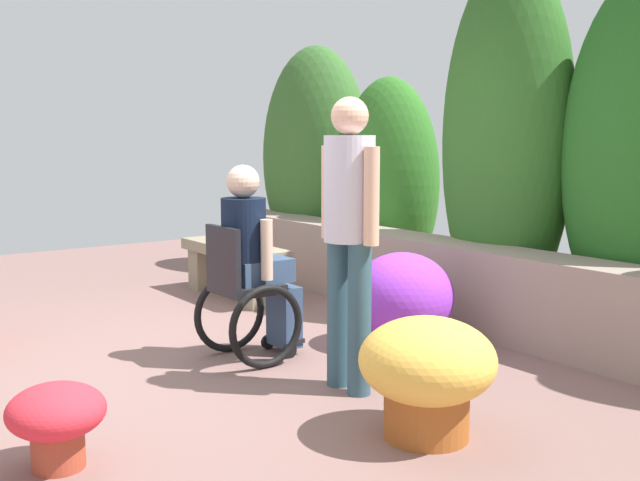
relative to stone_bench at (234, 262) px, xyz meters
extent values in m
plane|color=#7D5C57|center=(1.76, -1.21, -0.33)|extent=(11.40, 11.40, 0.00)
cube|color=gray|center=(1.76, 0.93, 0.00)|extent=(6.33, 0.45, 0.67)
ellipsoid|color=#356329|center=(-0.82, 1.54, 0.92)|extent=(1.48, 1.04, 2.51)
ellipsoid|color=#2F6F23|center=(0.39, 1.57, 0.72)|extent=(1.20, 0.84, 2.10)
ellipsoid|color=#2F6423|center=(2.03, 1.40, 1.15)|extent=(1.19, 0.83, 2.96)
cube|color=gray|center=(-0.52, 0.00, -0.13)|extent=(0.20, 0.35, 0.40)
cube|color=gray|center=(0.52, 0.00, -0.13)|extent=(0.20, 0.35, 0.40)
cube|color=gray|center=(0.00, 0.00, 0.12)|extent=(1.39, 0.41, 0.10)
cube|color=black|center=(1.80, -0.94, 0.17)|extent=(0.40, 0.40, 0.06)
cube|color=black|center=(1.80, -1.12, 0.40)|extent=(0.40, 0.04, 0.40)
cube|color=black|center=(1.80, -0.62, -0.23)|extent=(0.28, 0.12, 0.03)
torus|color=black|center=(1.56, -0.94, -0.05)|extent=(0.05, 0.56, 0.56)
torus|color=black|center=(2.04, -0.94, -0.05)|extent=(0.05, 0.56, 0.56)
cylinder|color=black|center=(1.66, -0.69, -0.28)|extent=(0.03, 0.10, 0.10)
cylinder|color=black|center=(1.94, -0.69, -0.28)|extent=(0.03, 0.10, 0.10)
cube|color=#334A69|center=(1.80, -0.84, 0.28)|extent=(0.30, 0.40, 0.16)
cube|color=#334A69|center=(1.80, -0.64, -0.07)|extent=(0.26, 0.14, 0.43)
cylinder|color=black|center=(1.80, -0.96, 0.53)|extent=(0.30, 0.30, 0.50)
cylinder|color=beige|center=(1.61, -0.90, 0.45)|extent=(0.08, 0.08, 0.40)
cylinder|color=beige|center=(1.99, -0.90, 0.45)|extent=(0.08, 0.08, 0.40)
sphere|color=beige|center=(1.80, -0.96, 0.89)|extent=(0.22, 0.22, 0.22)
cylinder|color=#325363|center=(2.59, -0.77, 0.12)|extent=(0.14, 0.14, 0.91)
cylinder|color=#325363|center=(2.79, -0.77, 0.12)|extent=(0.14, 0.14, 0.91)
cylinder|color=silver|center=(2.69, -0.77, 0.88)|extent=(0.30, 0.30, 0.62)
cylinder|color=#E9B293|center=(2.49, -0.77, 0.85)|extent=(0.09, 0.09, 0.56)
cylinder|color=#E9B293|center=(2.89, -0.77, 0.85)|extent=(0.09, 0.09, 0.56)
sphere|color=#E9B293|center=(2.69, -0.77, 1.30)|extent=(0.22, 0.22, 0.22)
cylinder|color=#975B35|center=(2.17, 0.15, -0.24)|extent=(0.43, 0.43, 0.18)
ellipsoid|color=#2B5917|center=(2.17, 0.15, -0.07)|extent=(0.48, 0.48, 0.23)
ellipsoid|color=purple|center=(2.17, 0.15, 0.03)|extent=(0.75, 0.75, 0.65)
cylinder|color=#A6402B|center=(2.75, -2.52, -0.23)|extent=(0.24, 0.24, 0.21)
ellipsoid|color=#1E511C|center=(2.75, -2.52, -0.09)|extent=(0.27, 0.27, 0.09)
ellipsoid|color=red|center=(2.75, -2.52, -0.06)|extent=(0.45, 0.45, 0.25)
cylinder|color=#A45420|center=(3.50, -0.90, -0.19)|extent=(0.43, 0.43, 0.29)
ellipsoid|color=#1E641B|center=(3.50, -0.90, 0.01)|extent=(0.48, 0.48, 0.15)
ellipsoid|color=#F5BA47|center=(3.50, -0.90, 0.07)|extent=(0.70, 0.70, 0.43)
camera|label=1|loc=(6.16, -3.52, 1.20)|focal=42.66mm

